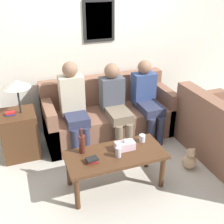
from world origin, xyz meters
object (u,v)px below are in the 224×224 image
object	(u,v)px
couch_main	(108,116)
coffee_table	(115,158)
teddy_bear	(190,159)
drinking_glass	(142,138)
person_left	(74,104)
wine_bottle	(82,143)
person_right	(147,97)
person_middle	(115,102)

from	to	relation	value
couch_main	coffee_table	size ratio (longest dim) A/B	1.70
teddy_bear	couch_main	bearing A→B (deg)	120.93
drinking_glass	teddy_bear	size ratio (longest dim) A/B	0.31
person_left	wine_bottle	bearing A→B (deg)	-97.32
wine_bottle	teddy_bear	xyz separation A→B (m)	(1.40, -0.18, -0.46)
couch_main	teddy_bear	world-z (taller)	couch_main
person_left	teddy_bear	bearing A→B (deg)	-38.80
person_right	couch_main	bearing A→B (deg)	159.32
person_right	teddy_bear	distance (m)	1.13
drinking_glass	teddy_bear	bearing A→B (deg)	-12.85
person_left	person_right	world-z (taller)	person_left
person_right	teddy_bear	bearing A→B (deg)	-80.34
drinking_glass	coffee_table	bearing A→B (deg)	-162.12
couch_main	person_left	size ratio (longest dim) A/B	1.55
couch_main	person_right	distance (m)	0.67
person_left	person_middle	bearing A→B (deg)	-5.70
person_middle	person_right	world-z (taller)	person_middle
person_right	coffee_table	bearing A→B (deg)	-132.13
couch_main	person_right	size ratio (longest dim) A/B	1.67
coffee_table	wine_bottle	bearing A→B (deg)	155.62
drinking_glass	person_left	bearing A→B (deg)	125.90
couch_main	wine_bottle	xyz separation A→B (m)	(-0.68, -1.02, 0.27)
wine_bottle	person_middle	world-z (taller)	person_middle
couch_main	coffee_table	distance (m)	1.22
coffee_table	person_right	size ratio (longest dim) A/B	0.98
teddy_bear	drinking_glass	bearing A→B (deg)	167.15
person_right	teddy_bear	xyz separation A→B (m)	(0.17, -0.99, -0.52)
teddy_bear	person_middle	bearing A→B (deg)	125.29
couch_main	wine_bottle	world-z (taller)	couch_main
drinking_glass	person_right	bearing A→B (deg)	60.51
wine_bottle	person_left	size ratio (longest dim) A/B	0.25
person_right	wine_bottle	bearing A→B (deg)	-146.52
person_left	couch_main	bearing A→B (deg)	15.78
coffee_table	couch_main	bearing A→B (deg)	74.34
wine_bottle	drinking_glass	xyz separation A→B (m)	(0.75, -0.03, -0.07)
coffee_table	person_left	world-z (taller)	person_left
wine_bottle	person_right	size ratio (longest dim) A/B	0.27
drinking_glass	person_right	size ratio (longest dim) A/B	0.08
couch_main	drinking_glass	world-z (taller)	couch_main
coffee_table	teddy_bear	world-z (taller)	coffee_table
coffee_table	teddy_bear	distance (m)	1.08
teddy_bear	wine_bottle	bearing A→B (deg)	172.83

